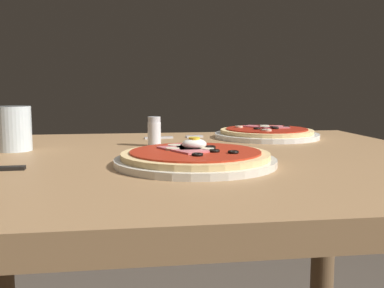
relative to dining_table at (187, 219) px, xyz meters
name	(u,v)px	position (x,y,z in m)	size (l,w,h in m)	color
dining_table	(187,219)	(0.00, 0.00, 0.00)	(1.06, 0.89, 0.78)	#9E754C
pizza_foreground	(197,158)	(0.00, -0.10, 0.14)	(0.28, 0.28, 0.05)	silver
pizza_across_left	(267,133)	(0.25, 0.28, 0.14)	(0.27, 0.27, 0.03)	white
water_glass_near	(14,131)	(-0.35, 0.12, 0.17)	(0.07, 0.07, 0.09)	silver
fork	(169,137)	(-0.01, 0.30, 0.13)	(0.16, 0.04, 0.00)	silver
salt_shaker	(154,132)	(-0.06, 0.15, 0.16)	(0.03, 0.03, 0.07)	white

